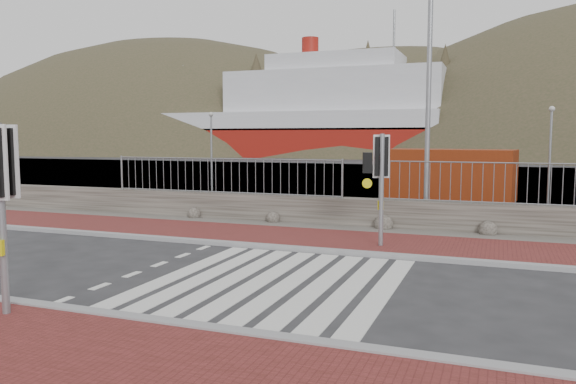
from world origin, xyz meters
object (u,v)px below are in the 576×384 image
at_px(shipping_container, 450,175).
at_px(traffic_signal_far, 380,166).
at_px(traffic_signal_near, 0,179).
at_px(ferry, 293,120).
at_px(streetlight, 434,68).

bearing_deg(shipping_container, traffic_signal_far, -86.20).
bearing_deg(traffic_signal_near, traffic_signal_far, 43.19).
relative_size(ferry, traffic_signal_far, 17.11).
xyz_separation_m(ferry, streetlight, (26.68, -59.74, -0.38)).
height_order(ferry, traffic_signal_far, ferry).
distance_m(ferry, streetlight, 65.43).
relative_size(traffic_signal_far, shipping_container, 0.53).
relative_size(ferry, shipping_container, 9.13).
height_order(traffic_signal_near, traffic_signal_far, traffic_signal_near).
bearing_deg(shipping_container, ferry, 124.55).
bearing_deg(traffic_signal_far, traffic_signal_near, 41.45).
bearing_deg(ferry, shipping_container, -62.73).
xyz_separation_m(streetlight, shipping_container, (-0.06, 8.10, -3.84)).
xyz_separation_m(traffic_signal_near, streetlight, (5.16, 11.70, 2.78)).
xyz_separation_m(ferry, traffic_signal_near, (21.52, -71.44, -3.16)).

